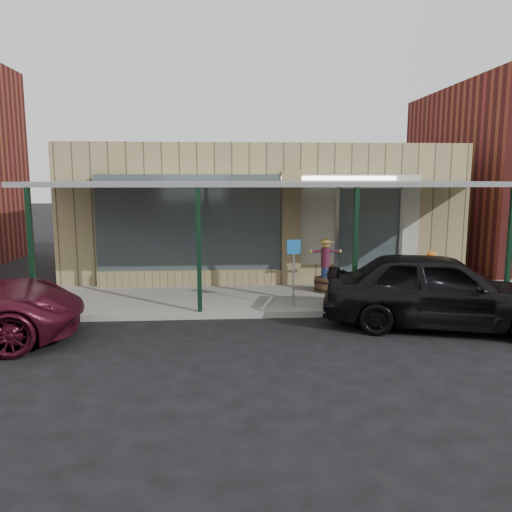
{
  "coord_description": "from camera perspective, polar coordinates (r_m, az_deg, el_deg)",
  "views": [
    {
      "loc": [
        -1.27,
        -9.08,
        3.16
      ],
      "look_at": [
        -0.47,
        2.6,
        1.36
      ],
      "focal_mm": 35.0,
      "sensor_mm": 36.0,
      "label": 1
    }
  ],
  "objects": [
    {
      "name": "handicap_sign",
      "position": [
        11.76,
        4.31,
        -0.93
      ],
      "size": [
        0.33,
        0.09,
        1.62
      ],
      "rotation": [
        0.0,
        0.0,
        0.22
      ],
      "color": "gray",
      "rests_on": "sidewalk"
    },
    {
      "name": "block_buildings_near",
      "position": [
        18.58,
        6.36,
        10.55
      ],
      "size": [
        61.0,
        8.0,
        8.0
      ],
      "color": "maroon",
      "rests_on": "ground"
    },
    {
      "name": "ground",
      "position": [
        9.7,
        3.91,
        -10.32
      ],
      "size": [
        120.0,
        120.0,
        0.0
      ],
      "primitive_type": "plane",
      "color": "black",
      "rests_on": "ground"
    },
    {
      "name": "storefront",
      "position": [
        17.32,
        0.31,
        5.2
      ],
      "size": [
        12.0,
        6.25,
        4.2
      ],
      "color": "#8C7D55",
      "rests_on": "ground"
    },
    {
      "name": "barrel_pumpkin",
      "position": [
        13.69,
        13.4,
        -3.19
      ],
      "size": [
        0.73,
        0.73,
        0.68
      ],
      "rotation": [
        0.0,
        0.0,
        -0.32
      ],
      "color": "#46341C",
      "rests_on": "sidewalk"
    },
    {
      "name": "awning",
      "position": [
        12.7,
        1.86,
        8.05
      ],
      "size": [
        12.0,
        3.0,
        3.04
      ],
      "color": "gray",
      "rests_on": "ground"
    },
    {
      "name": "barrel_scarecrow",
      "position": [
        13.64,
        7.89,
        -1.96
      ],
      "size": [
        0.9,
        0.63,
        1.48
      ],
      "rotation": [
        0.0,
        0.0,
        0.11
      ],
      "color": "#46341C",
      "rests_on": "sidewalk"
    },
    {
      "name": "sidewalk",
      "position": [
        13.11,
        1.78,
        -4.89
      ],
      "size": [
        40.0,
        3.2,
        0.15
      ],
      "primitive_type": "cube",
      "color": "gray",
      "rests_on": "ground"
    },
    {
      "name": "parked_sedan",
      "position": [
        11.39,
        20.13,
        -3.65
      ],
      "size": [
        5.18,
        3.17,
        1.65
      ],
      "rotation": [
        0.0,
        0.0,
        1.3
      ],
      "color": "black",
      "rests_on": "ground"
    }
  ]
}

